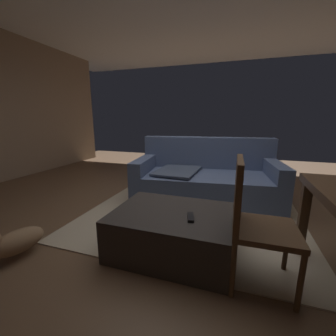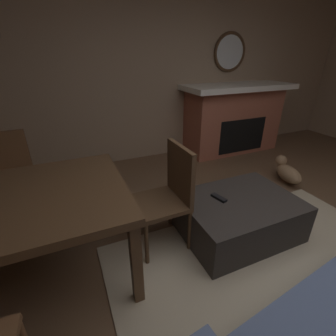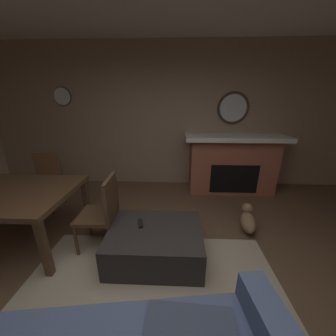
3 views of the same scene
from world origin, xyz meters
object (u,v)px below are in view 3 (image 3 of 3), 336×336
(fireplace, at_px, (231,163))
(dining_chair_south, at_px, (46,178))
(round_wall_mirror, at_px, (233,108))
(dining_chair_west, at_px, (103,209))
(wall_clock, at_px, (62,96))
(tv_remote, at_px, (140,223))
(ottoman_coffee_table, at_px, (155,243))
(small_dog, at_px, (248,220))

(fireplace, distance_m, dining_chair_south, 3.40)
(round_wall_mirror, bearing_deg, dining_chair_west, 45.13)
(round_wall_mirror, height_order, wall_clock, wall_clock)
(tv_remote, bearing_deg, ottoman_coffee_table, 139.28)
(dining_chair_south, bearing_deg, fireplace, -166.94)
(dining_chair_south, xyz_separation_m, dining_chair_west, (-1.33, 0.94, 0.00))
(ottoman_coffee_table, relative_size, tv_remote, 6.60)
(ottoman_coffee_table, relative_size, dining_chair_south, 1.14)
(round_wall_mirror, xyz_separation_m, tv_remote, (1.52, 2.09, -1.22))
(dining_chair_west, bearing_deg, fireplace, -139.29)
(fireplace, xyz_separation_m, small_dog, (0.08, 1.34, -0.41))
(round_wall_mirror, bearing_deg, wall_clock, -0.00)
(ottoman_coffee_table, xyz_separation_m, dining_chair_south, (1.97, -1.12, 0.33))
(round_wall_mirror, xyz_separation_m, small_dog, (0.08, 1.63, -1.45))
(round_wall_mirror, height_order, ottoman_coffee_table, round_wall_mirror)
(dining_chair_south, xyz_separation_m, small_dog, (-3.23, 0.57, -0.35))
(fireplace, distance_m, ottoman_coffee_table, 2.35)
(round_wall_mirror, xyz_separation_m, dining_chair_west, (1.98, 1.99, -1.10))
(dining_chair_west, distance_m, wall_clock, 2.77)
(round_wall_mirror, bearing_deg, ottoman_coffee_table, 58.42)
(fireplace, relative_size, dining_chair_west, 2.01)
(tv_remote, relative_size, dining_chair_west, 0.17)
(dining_chair_west, height_order, wall_clock, wall_clock)
(round_wall_mirror, xyz_separation_m, dining_chair_south, (3.31, 1.05, -1.10))
(small_dog, bearing_deg, fireplace, -93.39)
(dining_chair_west, height_order, small_dog, dining_chair_west)
(small_dog, bearing_deg, round_wall_mirror, -92.80)
(fireplace, relative_size, wall_clock, 5.23)
(fireplace, bearing_deg, wall_clock, -4.82)
(wall_clock, bearing_deg, tv_remote, 131.74)
(dining_chair_south, relative_size, wall_clock, 2.60)
(ottoman_coffee_table, bearing_deg, round_wall_mirror, -121.58)
(tv_remote, bearing_deg, wall_clock, -62.61)
(fireplace, xyz_separation_m, wall_clock, (3.38, -0.29, 1.25))
(fireplace, bearing_deg, small_dog, 86.61)
(tv_remote, bearing_deg, dining_chair_south, -44.36)
(dining_chair_south, bearing_deg, dining_chair_west, 144.82)
(round_wall_mirror, distance_m, wall_clock, 3.39)
(wall_clock, bearing_deg, round_wall_mirror, 180.00)
(ottoman_coffee_table, xyz_separation_m, wall_clock, (2.04, -2.18, 1.64))
(round_wall_mirror, relative_size, wall_clock, 1.72)
(small_dog, bearing_deg, tv_remote, 17.84)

